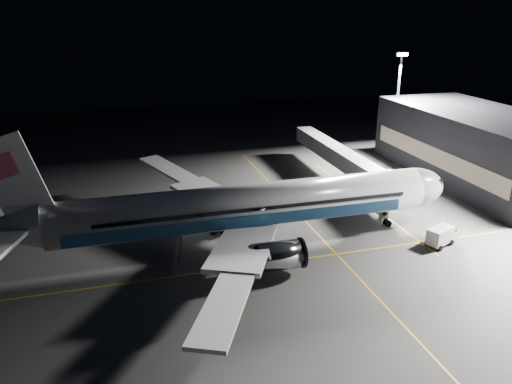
{
  "coord_description": "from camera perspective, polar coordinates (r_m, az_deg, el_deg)",
  "views": [
    {
      "loc": [
        -14.9,
        -56.69,
        28.87
      ],
      "look_at": [
        2.04,
        2.67,
        6.0
      ],
      "focal_mm": 35.0,
      "sensor_mm": 36.0,
      "label": 1
    }
  ],
  "objects": [
    {
      "name": "service_truck",
      "position": [
        68.82,
        20.49,
        -4.64
      ],
      "size": [
        5.17,
        3.67,
        2.47
      ],
      "rotation": [
        0.0,
        0.0,
        0.41
      ],
      "color": "silver",
      "rests_on": "ground"
    },
    {
      "name": "safety_cone_a",
      "position": [
        68.48,
        -2.84,
        -4.35
      ],
      "size": [
        0.41,
        0.41,
        0.62
      ],
      "primitive_type": "cone",
      "color": "#FE670A",
      "rests_on": "ground"
    },
    {
      "name": "airliner",
      "position": [
        62.98,
        -2.06,
        -1.8
      ],
      "size": [
        61.48,
        54.22,
        16.64
      ],
      "color": "silver",
      "rests_on": "ground"
    },
    {
      "name": "jet_bridge",
      "position": [
        86.82,
        9.95,
        3.77
      ],
      "size": [
        3.6,
        34.4,
        6.3
      ],
      "color": "#B2B2B7",
      "rests_on": "ground"
    },
    {
      "name": "guide_line_main",
      "position": [
        68.31,
        7.07,
        -4.83
      ],
      "size": [
        0.25,
        80.0,
        0.01
      ],
      "primitive_type": "cube",
      "color": "gold",
      "rests_on": "ground"
    },
    {
      "name": "guide_line_side",
      "position": [
        81.5,
        12.17,
        -0.89
      ],
      "size": [
        0.25,
        40.0,
        0.01
      ],
      "primitive_type": "cube",
      "color": "gold",
      "rests_on": "ground"
    },
    {
      "name": "baggage_tug",
      "position": [
        76.78,
        -8.56,
        -1.36
      ],
      "size": [
        2.73,
        2.39,
        1.71
      ],
      "rotation": [
        0.0,
        0.0,
        0.24
      ],
      "color": "black",
      "rests_on": "ground"
    },
    {
      "name": "terminal",
      "position": [
        96.05,
        24.14,
        4.76
      ],
      "size": [
        18.12,
        40.0,
        12.0
      ],
      "color": "black",
      "rests_on": "ground"
    },
    {
      "name": "ground",
      "position": [
        65.34,
        -1.09,
        -5.9
      ],
      "size": [
        200.0,
        200.0,
        0.0
      ],
      "primitive_type": "plane",
      "color": "#4C4C4F",
      "rests_on": "ground"
    },
    {
      "name": "safety_cone_b",
      "position": [
        78.93,
        0.17,
        -0.88
      ],
      "size": [
        0.41,
        0.41,
        0.62
      ],
      "primitive_type": "cone",
      "color": "#FE670A",
      "rests_on": "ground"
    },
    {
      "name": "floodlight_mast_north",
      "position": [
        105.59,
        15.91,
        10.58
      ],
      "size": [
        2.4,
        0.68,
        20.7
      ],
      "color": "#59595E",
      "rests_on": "ground"
    },
    {
      "name": "guide_line_cross",
      "position": [
        60.2,
        0.4,
        -8.32
      ],
      "size": [
        70.0,
        0.25,
        0.01
      ],
      "primitive_type": "cube",
      "color": "gold",
      "rests_on": "ground"
    },
    {
      "name": "safety_cone_c",
      "position": [
        67.43,
        -8.58,
        -5.0
      ],
      "size": [
        0.38,
        0.38,
        0.57
      ],
      "primitive_type": "cone",
      "color": "#FE670A",
      "rests_on": "ground"
    }
  ]
}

